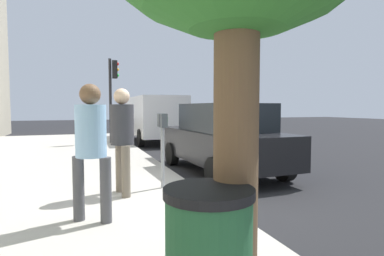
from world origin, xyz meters
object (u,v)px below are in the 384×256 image
Objects in this scene: pedestrian_bystander at (91,140)px; traffic_signal at (113,86)px; parking_meter at (163,134)px; parked_sedan_near at (222,138)px; pedestrian_at_meter at (122,132)px; parked_van_far at (154,116)px.

pedestrian_bystander is 9.75m from traffic_signal.
parking_meter is 0.32× the size of parked_sedan_near.
traffic_signal reaches higher than pedestrian_bystander.
parked_van_far reaches higher than pedestrian_at_meter.
pedestrian_at_meter is 1.32m from pedestrian_bystander.
parked_sedan_near is at bearing -179.99° from parked_van_far.
pedestrian_bystander is (-1.40, 1.33, 0.08)m from parking_meter.
parked_sedan_near is (1.54, -1.98, -0.27)m from parking_meter.
pedestrian_at_meter reaches higher than parking_meter.
parked_van_far reaches higher than parked_sedan_near.
traffic_signal is at bearing 17.13° from parked_sedan_near.
parked_sedan_near is at bearing 24.80° from pedestrian_at_meter.
parked_van_far is at bearing -63.26° from traffic_signal.
traffic_signal reaches higher than parked_sedan_near.
parking_meter is at bearing 167.87° from parked_van_far.
parking_meter is at bearing 127.94° from parked_sedan_near.
parked_van_far reaches higher than parking_meter.
pedestrian_at_meter reaches higher than pedestrian_bystander.
parking_meter is 0.39× the size of traffic_signal.
pedestrian_at_meter reaches higher than parked_sedan_near.
parking_meter is 0.80m from pedestrian_at_meter.
pedestrian_at_meter is (-0.20, 0.77, 0.09)m from parking_meter.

